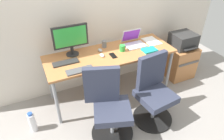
# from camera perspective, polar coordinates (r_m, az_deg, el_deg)

# --- Properties ---
(ground_plane) EXTENTS (5.28, 5.28, 0.00)m
(ground_plane) POSITION_cam_1_polar(r_m,az_deg,el_deg) (3.32, -0.36, -6.47)
(ground_plane) COLOR gray
(back_wall) EXTENTS (4.40, 0.04, 2.60)m
(back_wall) POSITION_cam_1_polar(r_m,az_deg,el_deg) (3.02, -3.79, 17.51)
(back_wall) COLOR silver
(back_wall) RESTS_ON ground
(desk) EXTENTS (1.86, 0.66, 0.75)m
(desk) POSITION_cam_1_polar(r_m,az_deg,el_deg) (2.92, -0.41, 3.70)
(desk) COLOR #B77542
(desk) RESTS_ON ground
(office_chair_left) EXTENTS (0.56, 0.56, 0.94)m
(office_chair_left) POSITION_cam_1_polar(r_m,az_deg,el_deg) (2.48, -0.91, -10.50)
(office_chair_left) COLOR black
(office_chair_left) RESTS_ON ground
(office_chair_right) EXTENTS (0.54, 0.54, 0.94)m
(office_chair_right) POSITION_cam_1_polar(r_m,az_deg,el_deg) (2.73, 11.62, -6.29)
(office_chair_right) COLOR black
(office_chair_right) RESTS_ON ground
(side_cabinet) EXTENTS (0.46, 0.48, 0.57)m
(side_cabinet) POSITION_cam_1_polar(r_m,az_deg,el_deg) (3.77, 18.28, 2.45)
(side_cabinet) COLOR #B77542
(side_cabinet) RESTS_ON ground
(printer) EXTENTS (0.38, 0.40, 0.24)m
(printer) POSITION_cam_1_polar(r_m,az_deg,el_deg) (3.59, 19.44, 7.90)
(printer) COLOR #2D2D2D
(printer) RESTS_ON side_cabinet
(water_bottle_on_floor) EXTENTS (0.09, 0.09, 0.31)m
(water_bottle_on_floor) POSITION_cam_1_polar(r_m,az_deg,el_deg) (2.88, -21.57, -13.53)
(water_bottle_on_floor) COLOR white
(water_bottle_on_floor) RESTS_ON ground
(desktop_monitor) EXTENTS (0.48, 0.18, 0.43)m
(desktop_monitor) POSITION_cam_1_polar(r_m,az_deg,el_deg) (2.80, -11.59, 8.77)
(desktop_monitor) COLOR #262626
(desktop_monitor) RESTS_ON desk
(open_laptop) EXTENTS (0.31, 0.29, 0.22)m
(open_laptop) POSITION_cam_1_polar(r_m,az_deg,el_deg) (3.12, 6.07, 8.11)
(open_laptop) COLOR silver
(open_laptop) RESTS_ON desk
(keyboard_by_monitor) EXTENTS (0.34, 0.12, 0.02)m
(keyboard_by_monitor) POSITION_cam_1_polar(r_m,az_deg,el_deg) (2.54, -9.08, -0.09)
(keyboard_by_monitor) COLOR #515156
(keyboard_by_monitor) RESTS_ON desk
(keyboard_by_laptop) EXTENTS (0.34, 0.12, 0.02)m
(keyboard_by_laptop) POSITION_cam_1_polar(r_m,az_deg,el_deg) (2.73, -12.97, 2.07)
(keyboard_by_laptop) COLOR #2D2D2D
(keyboard_by_laptop) RESTS_ON desk
(mouse_by_monitor) EXTENTS (0.06, 0.10, 0.03)m
(mouse_by_monitor) POSITION_cam_1_polar(r_m,az_deg,el_deg) (2.94, -3.39, 5.64)
(mouse_by_monitor) COLOR #B7B7B7
(mouse_by_monitor) RESTS_ON desk
(mouse_by_laptop) EXTENTS (0.06, 0.10, 0.03)m
(mouse_by_laptop) POSITION_cam_1_polar(r_m,az_deg,el_deg) (2.81, -2.84, 4.21)
(mouse_by_laptop) COLOR silver
(mouse_by_laptop) RESTS_ON desk
(coffee_mug) EXTENTS (0.08, 0.08, 0.09)m
(coffee_mug) POSITION_cam_1_polar(r_m,az_deg,el_deg) (2.93, 2.92, 6.20)
(coffee_mug) COLOR green
(coffee_mug) RESTS_ON desk
(pen_cup) EXTENTS (0.07, 0.07, 0.10)m
(pen_cup) POSITION_cam_1_polar(r_m,az_deg,el_deg) (3.03, -2.23, 7.34)
(pen_cup) COLOR slate
(pen_cup) RESTS_ON desk
(phone_near_monitor) EXTENTS (0.07, 0.14, 0.01)m
(phone_near_monitor) POSITION_cam_1_polar(r_m,az_deg,el_deg) (2.82, 0.37, 4.12)
(phone_near_monitor) COLOR black
(phone_near_monitor) RESTS_ON desk
(notebook) EXTENTS (0.21, 0.15, 0.03)m
(notebook) POSITION_cam_1_polar(r_m,az_deg,el_deg) (2.99, 10.53, 5.57)
(notebook) COLOR teal
(notebook) RESTS_ON desk
(paper_pile) EXTENTS (0.21, 0.30, 0.01)m
(paper_pile) POSITION_cam_1_polar(r_m,az_deg,el_deg) (3.27, 11.10, 7.99)
(paper_pile) COLOR white
(paper_pile) RESTS_ON desk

